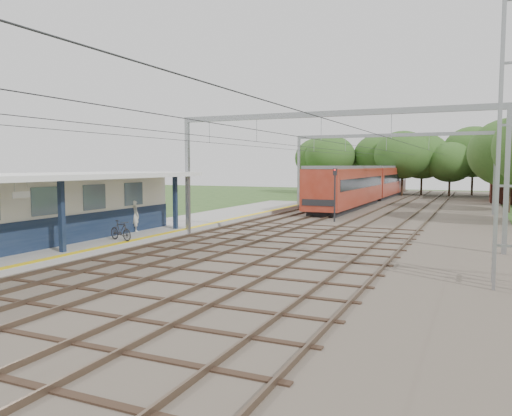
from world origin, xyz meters
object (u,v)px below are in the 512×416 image
Objects in this scene: person at (135,216)px; signal_post at (335,190)px; train at (369,183)px; bicycle at (121,231)px.

signal_post reaches higher than person.
train is at bearing -82.56° from person.
signal_post is (8.64, 11.82, 1.14)m from person.
train is at bearing 7.29° from bicycle.
train reaches higher than bicycle.
bicycle is at bearing 135.00° from person.
signal_post is at bearing -9.93° from bicycle.
person is at bearing -101.60° from train.
person is 14.69m from signal_post.
bicycle is (1.52, -3.11, -0.40)m from person.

